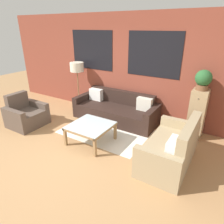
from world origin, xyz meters
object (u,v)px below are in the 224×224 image
armchair_corner (26,115)px  coffee_table (91,127)px  couch_dark (116,111)px  floor_lamp (77,69)px  drawer_cabinet (197,114)px  potted_plant (203,79)px  settee_vintage (171,149)px

armchair_corner → coffee_table: (2.00, 0.20, 0.09)m
couch_dark → armchair_corner: (-1.87, -1.53, 0.00)m
couch_dark → floor_lamp: (-1.42, 0.10, 1.00)m
coffee_table → drawer_cabinet: bearing=38.3°
armchair_corner → drawer_cabinet: drawer_cabinet is taller
coffee_table → potted_plant: bearing=38.3°
couch_dark → drawer_cabinet: size_ratio=2.03×
settee_vintage → armchair_corner: settee_vintage is taller
coffee_table → potted_plant: size_ratio=1.96×
settee_vintage → coffee_table: 1.77m
settee_vintage → floor_lamp: (-3.31, 1.24, 0.97)m
settee_vintage → drawer_cabinet: bearing=82.6°
couch_dark → floor_lamp: bearing=175.9°
armchair_corner → coffee_table: size_ratio=0.99×
drawer_cabinet → coffee_table: bearing=-141.7°
couch_dark → coffee_table: (0.13, -1.33, 0.10)m
potted_plant → couch_dark: bearing=-174.4°
drawer_cabinet → settee_vintage: bearing=-97.4°
couch_dark → coffee_table: bearing=-84.5°
couch_dark → coffee_table: 1.34m
settee_vintage → potted_plant: 1.73m
settee_vintage → armchair_corner: size_ratio=1.79×
floor_lamp → potted_plant: potted_plant is taller
armchair_corner → potted_plant: potted_plant is taller
drawer_cabinet → potted_plant: size_ratio=2.58×
couch_dark → drawer_cabinet: drawer_cabinet is taller
settee_vintage → potted_plant: (0.17, 1.35, 1.08)m
floor_lamp → armchair_corner: bearing=-105.4°
coffee_table → potted_plant: (1.94, 1.53, 1.02)m
drawer_cabinet → couch_dark: bearing=-174.4°
settee_vintage → drawer_cabinet: 1.38m
potted_plant → floor_lamp: bearing=-178.3°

